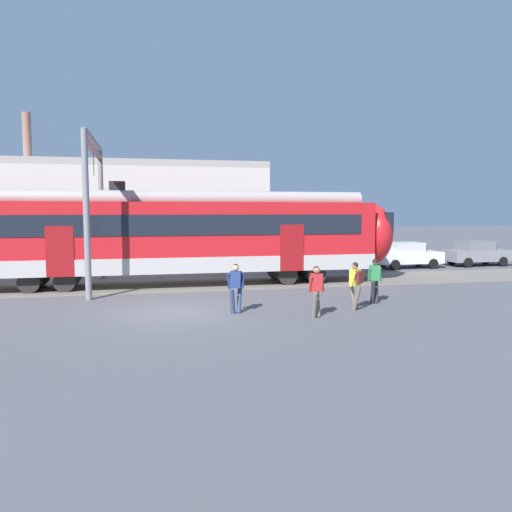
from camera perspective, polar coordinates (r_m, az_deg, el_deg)
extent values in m
plane|color=#515156|center=(17.02, -9.30, -6.47)|extent=(160.00, 160.00, 0.00)
cube|color=#B7B2AD|center=(23.27, -8.73, -0.71)|extent=(18.00, 3.06, 0.70)
cube|color=red|center=(23.16, -8.79, 3.11)|extent=(18.00, 3.00, 2.40)
cube|color=black|center=(21.65, -8.55, 3.50)|extent=(16.56, 0.03, 0.90)
cube|color=maroon|center=(22.56, 4.14, 0.94)|extent=(1.10, 0.04, 2.10)
cube|color=maroon|center=(21.94, -21.52, 0.47)|extent=(1.10, 0.04, 2.10)
cylinder|color=#9C9793|center=(23.16, -8.83, 6.52)|extent=(17.64, 0.70, 0.70)
cube|color=black|center=(23.17, -15.59, 7.75)|extent=(0.70, 0.12, 0.40)
cylinder|color=black|center=(24.53, 6.10, -1.79)|extent=(0.90, 2.40, 0.90)
cylinder|color=black|center=(24.13, 2.94, -1.88)|extent=(0.90, 2.40, 0.90)
cylinder|color=black|center=(23.56, -20.65, -2.38)|extent=(0.90, 2.40, 0.90)
cylinder|color=black|center=(23.81, -23.99, -2.42)|extent=(0.90, 2.40, 0.90)
ellipsoid|color=red|center=(25.59, 13.11, 2.44)|extent=(1.80, 2.85, 2.95)
cube|color=black|center=(25.72, 13.85, 3.78)|extent=(0.40, 2.40, 1.00)
cylinder|color=navy|center=(16.60, -2.72, -5.18)|extent=(0.27, 0.38, 0.87)
cylinder|color=navy|center=(16.84, -1.93, -5.03)|extent=(0.27, 0.38, 0.87)
cube|color=navy|center=(16.61, -2.33, -2.70)|extent=(0.42, 0.35, 0.56)
cylinder|color=navy|center=(16.65, -1.53, -2.85)|extent=(0.17, 0.26, 0.52)
cylinder|color=navy|center=(16.58, -3.13, -2.89)|extent=(0.17, 0.26, 0.52)
sphere|color=tan|center=(16.54, -2.35, -1.37)|extent=(0.22, 0.22, 0.22)
sphere|color=black|center=(16.56, -2.34, -1.26)|extent=(0.20, 0.20, 0.20)
cube|color=#235633|center=(16.78, -2.21, -2.55)|extent=(0.32, 0.25, 0.40)
cylinder|color=#6B6051|center=(16.03, 6.71, -5.59)|extent=(0.16, 0.36, 0.87)
cylinder|color=#6B6051|center=(16.35, 7.04, -5.38)|extent=(0.16, 0.36, 0.87)
cube|color=red|center=(16.07, 6.91, -3.00)|extent=(0.37, 0.25, 0.56)
cylinder|color=red|center=(16.22, 7.57, -3.11)|extent=(0.10, 0.25, 0.52)
cylinder|color=red|center=(15.94, 6.23, -3.24)|extent=(0.10, 0.25, 0.52)
sphere|color=#9E7051|center=(16.00, 6.94, -1.62)|extent=(0.22, 0.22, 0.22)
sphere|color=black|center=(16.02, 6.92, -1.51)|extent=(0.20, 0.20, 0.20)
cube|color=black|center=(16.24, 6.72, -2.84)|extent=(0.29, 0.17, 0.40)
cylinder|color=#6B6051|center=(17.76, 11.02, -4.59)|extent=(0.31, 0.38, 0.87)
cylinder|color=#6B6051|center=(17.46, 11.41, -4.77)|extent=(0.31, 0.38, 0.87)
cube|color=gold|center=(17.50, 11.25, -2.39)|extent=(0.43, 0.39, 0.56)
cylinder|color=gold|center=(17.29, 11.04, -2.65)|extent=(0.20, 0.26, 0.52)
cylinder|color=gold|center=(17.73, 11.46, -2.46)|extent=(0.20, 0.26, 0.52)
sphere|color=#9E7051|center=(17.47, 11.22, -1.11)|extent=(0.22, 0.22, 0.22)
sphere|color=black|center=(17.45, 11.28, -1.02)|extent=(0.20, 0.20, 0.20)
cube|color=maroon|center=(17.40, 11.73, -2.38)|extent=(0.32, 0.28, 0.40)
cylinder|color=#28282D|center=(19.12, 13.57, -3.95)|extent=(0.23, 0.38, 0.87)
cylinder|color=#28282D|center=(18.82, 13.20, -4.09)|extent=(0.23, 0.38, 0.87)
cube|color=#2D7F47|center=(18.87, 13.43, -1.89)|extent=(0.41, 0.32, 0.56)
cylinder|color=#2D7F47|center=(18.76, 12.82, -2.07)|extent=(0.15, 0.26, 0.52)
cylinder|color=#2D7F47|center=(19.00, 14.04, -2.00)|extent=(0.15, 0.26, 0.52)
sphere|color=brown|center=(18.85, 13.45, -0.70)|extent=(0.22, 0.22, 0.22)
sphere|color=black|center=(18.82, 13.46, -0.62)|extent=(0.20, 0.20, 0.20)
cube|color=silver|center=(31.19, 16.89, -0.14)|extent=(4.03, 1.72, 0.68)
cube|color=silver|center=(31.06, 16.68, 0.99)|extent=(1.93, 1.48, 0.56)
cube|color=black|center=(31.55, 18.18, 0.94)|extent=(0.15, 1.37, 0.48)
cylinder|color=black|center=(32.52, 18.07, -0.57)|extent=(0.60, 0.21, 0.60)
cylinder|color=black|center=(31.21, 19.56, -0.84)|extent=(0.60, 0.21, 0.60)
cylinder|color=black|center=(31.30, 14.20, -0.68)|extent=(0.60, 0.21, 0.60)
cylinder|color=black|center=(29.93, 15.58, -0.98)|extent=(0.60, 0.21, 0.60)
cube|color=gray|center=(34.02, 23.94, 0.06)|extent=(4.05, 1.76, 0.68)
cube|color=slate|center=(33.89, 23.78, 1.10)|extent=(1.94, 1.49, 0.56)
cube|color=black|center=(34.48, 25.02, 1.05)|extent=(0.16, 1.37, 0.48)
cylinder|color=black|center=(35.43, 24.73, -0.33)|extent=(0.61, 0.22, 0.60)
cylinder|color=black|center=(34.23, 26.36, -0.57)|extent=(0.61, 0.22, 0.60)
cylinder|color=black|center=(33.94, 21.46, -0.44)|extent=(0.61, 0.22, 0.60)
cylinder|color=black|center=(32.69, 23.03, -0.70)|extent=(0.61, 0.22, 0.60)
cylinder|color=gray|center=(20.04, -18.81, 4.43)|extent=(0.24, 0.24, 6.50)
cylinder|color=gray|center=(26.41, -17.23, 4.60)|extent=(0.24, 0.24, 6.50)
cube|color=gray|center=(23.42, -18.13, 12.38)|extent=(0.20, 6.40, 0.16)
cube|color=gray|center=(23.37, -18.11, 11.41)|extent=(0.20, 6.40, 0.16)
cylinder|color=black|center=(23.31, -18.06, 9.94)|extent=(0.03, 0.03, 1.00)
cube|color=beige|center=(32.22, -15.07, 4.27)|extent=(17.74, 5.00, 6.00)
cube|color=#A7A39B|center=(32.34, -15.21, 9.95)|extent=(17.74, 5.00, 0.40)
cylinder|color=#8C6656|center=(33.18, -24.69, 11.97)|extent=(0.50, 0.50, 3.20)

